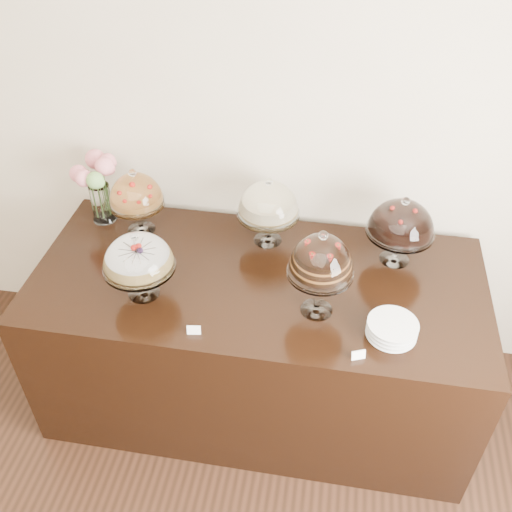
% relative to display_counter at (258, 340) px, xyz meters
% --- Properties ---
extents(wall_back, '(5.00, 0.04, 3.00)m').
position_rel_display_counter_xyz_m(wall_back, '(-0.26, 0.55, 1.05)').
color(wall_back, beige).
rests_on(wall_back, ground).
extents(display_counter, '(2.20, 1.00, 0.90)m').
position_rel_display_counter_xyz_m(display_counter, '(0.00, 0.00, 0.00)').
color(display_counter, black).
rests_on(display_counter, ground).
extents(cake_stand_sugar_sponge, '(0.33, 0.33, 0.36)m').
position_rel_display_counter_xyz_m(cake_stand_sugar_sponge, '(-0.51, -0.19, 0.68)').
color(cake_stand_sugar_sponge, white).
rests_on(cake_stand_sugar_sponge, display_counter).
extents(cake_stand_choco_layer, '(0.29, 0.29, 0.45)m').
position_rel_display_counter_xyz_m(cake_stand_choco_layer, '(0.30, -0.17, 0.75)').
color(cake_stand_choco_layer, white).
rests_on(cake_stand_choco_layer, display_counter).
extents(cake_stand_cheesecake, '(0.32, 0.32, 0.38)m').
position_rel_display_counter_xyz_m(cake_stand_cheesecake, '(0.00, 0.30, 0.69)').
color(cake_stand_cheesecake, white).
rests_on(cake_stand_cheesecake, display_counter).
extents(cake_stand_dark_choco, '(0.33, 0.33, 0.37)m').
position_rel_display_counter_xyz_m(cake_stand_dark_choco, '(0.65, 0.25, 0.69)').
color(cake_stand_dark_choco, white).
rests_on(cake_stand_dark_choco, display_counter).
extents(cake_stand_fruit_tart, '(0.29, 0.29, 0.37)m').
position_rel_display_counter_xyz_m(cake_stand_fruit_tart, '(-0.68, 0.28, 0.68)').
color(cake_stand_fruit_tart, white).
rests_on(cake_stand_fruit_tart, display_counter).
extents(flower_vase, '(0.24, 0.30, 0.38)m').
position_rel_display_counter_xyz_m(flower_vase, '(-0.91, 0.35, 0.69)').
color(flower_vase, white).
rests_on(flower_vase, display_counter).
extents(plate_stack, '(0.21, 0.21, 0.07)m').
position_rel_display_counter_xyz_m(plate_stack, '(0.63, -0.27, 0.49)').
color(plate_stack, silver).
rests_on(plate_stack, display_counter).
extents(price_card_left, '(0.06, 0.02, 0.04)m').
position_rel_display_counter_xyz_m(price_card_left, '(-0.21, -0.40, 0.47)').
color(price_card_left, white).
rests_on(price_card_left, display_counter).
extents(price_card_right, '(0.06, 0.04, 0.04)m').
position_rel_display_counter_xyz_m(price_card_right, '(0.50, -0.42, 0.47)').
color(price_card_right, white).
rests_on(price_card_right, display_counter).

